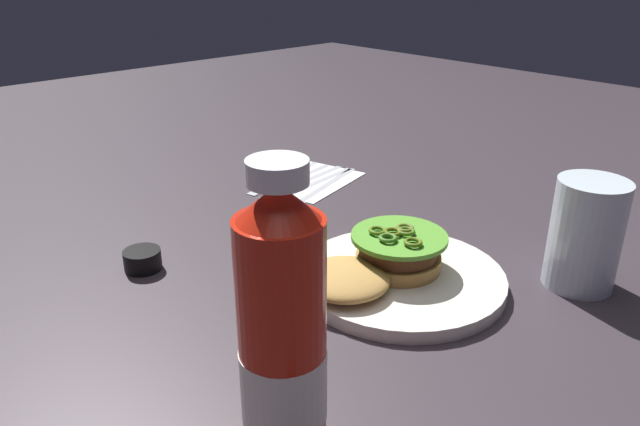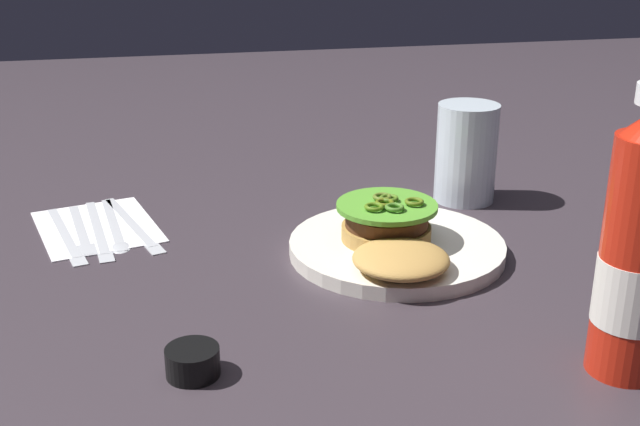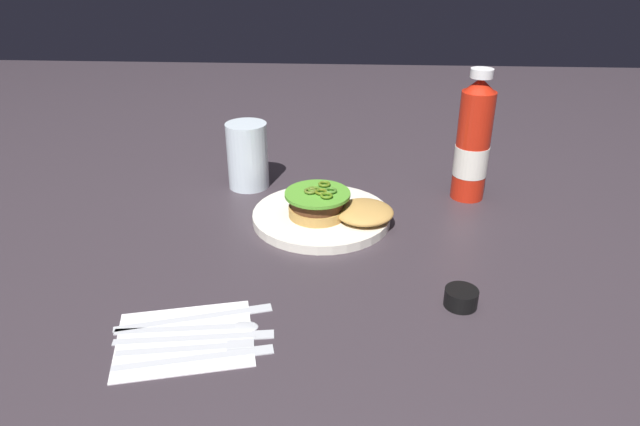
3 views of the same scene
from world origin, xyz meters
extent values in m
plane|color=#362E34|center=(0.00, 0.00, 0.00)|extent=(3.00, 3.00, 0.00)
cylinder|color=silver|center=(-0.05, 0.12, 0.01)|extent=(0.26, 0.26, 0.02)
cylinder|color=#B98A44|center=(-0.06, 0.11, 0.03)|extent=(0.11, 0.11, 0.02)
cylinder|color=#512D19|center=(-0.06, 0.11, 0.04)|extent=(0.10, 0.10, 0.02)
cylinder|color=red|center=(-0.06, 0.11, 0.05)|extent=(0.09, 0.09, 0.01)
cylinder|color=#51982C|center=(-0.06, 0.11, 0.06)|extent=(0.12, 0.12, 0.01)
torus|color=#4D7217|center=(-0.04, 0.09, 0.07)|extent=(0.02, 0.02, 0.01)
torus|color=#556B21|center=(-0.07, 0.11, 0.07)|extent=(0.02, 0.02, 0.01)
torus|color=#516B17|center=(-0.05, 0.14, 0.07)|extent=(0.02, 0.02, 0.01)
torus|color=#556313|center=(-0.05, 0.10, 0.07)|extent=(0.02, 0.02, 0.01)
torus|color=#4A711C|center=(-0.07, 0.11, 0.07)|extent=(0.02, 0.02, 0.01)
torus|color=#457825|center=(-0.03, 0.11, 0.07)|extent=(0.02, 0.02, 0.01)
ellipsoid|color=#B98A44|center=(0.03, 0.10, 0.03)|extent=(0.11, 0.11, 0.03)
cylinder|color=red|center=(0.24, 0.24, 0.11)|extent=(0.07, 0.07, 0.22)
cylinder|color=white|center=(0.24, 0.24, 0.08)|extent=(0.07, 0.07, 0.06)
cylinder|color=silver|center=(-0.22, 0.27, 0.07)|extent=(0.09, 0.09, 0.14)
cylinder|color=black|center=(0.17, -0.14, 0.01)|extent=(0.05, 0.05, 0.03)
cube|color=white|center=(-0.22, -0.24, 0.00)|extent=(0.21, 0.18, 0.00)
cube|color=silver|center=(-0.21, -0.28, 0.00)|extent=(0.18, 0.06, 0.00)
cube|color=silver|center=(-0.13, -0.26, 0.00)|extent=(0.08, 0.04, 0.00)
cube|color=silver|center=(-0.21, -0.26, 0.00)|extent=(0.18, 0.04, 0.00)
cube|color=silver|center=(-0.14, -0.25, 0.00)|extent=(0.04, 0.03, 0.00)
cube|color=silver|center=(-0.22, -0.24, 0.00)|extent=(0.19, 0.04, 0.00)
cube|color=silver|center=(-0.14, -0.23, 0.00)|extent=(0.08, 0.03, 0.00)
cube|color=silver|center=(-0.22, -0.22, 0.00)|extent=(0.19, 0.04, 0.00)
ellipsoid|color=silver|center=(-0.14, -0.21, 0.00)|extent=(0.04, 0.03, 0.00)
cube|color=silver|center=(-0.23, -0.20, 0.00)|extent=(0.19, 0.07, 0.00)
cube|color=silver|center=(-0.15, -0.17, 0.00)|extent=(0.08, 0.04, 0.00)
camera|label=1|loc=(0.48, 0.54, 0.39)|focal=34.02mm
camera|label=2|loc=(0.80, -0.16, 0.40)|focal=45.15mm
camera|label=3|loc=(0.00, -0.83, 0.50)|focal=31.79mm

